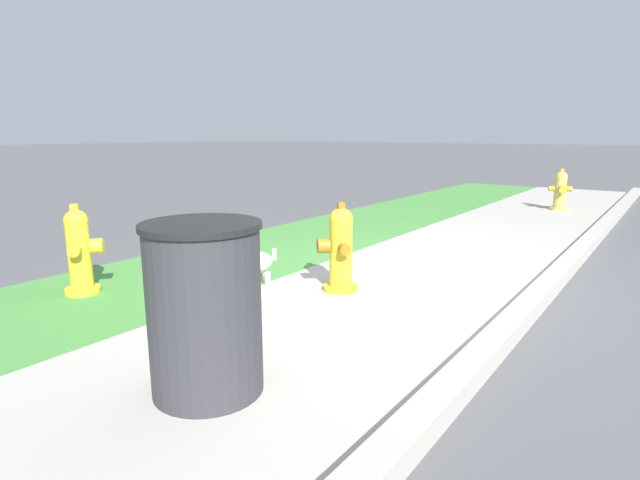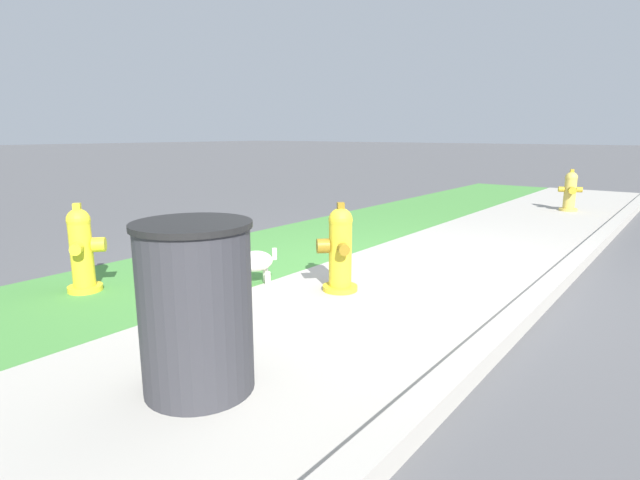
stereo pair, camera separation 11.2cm
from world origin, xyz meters
TOP-DOWN VIEW (x-y plane):
  - ground_plane at (0.00, 0.00)m, footprint 120.00×120.00m
  - sidewalk_pavement at (0.00, 0.00)m, footprint 18.00×1.97m
  - grass_verge at (0.00, 1.85)m, footprint 18.00×1.74m
  - street_curb at (0.00, -1.06)m, footprint 18.00×0.16m
  - fire_hydrant_far_end at (-0.60, 0.35)m, footprint 0.34×0.34m
  - fire_hydrant_mid_block at (-1.89, 2.02)m, footprint 0.33×0.33m
  - fire_hydrant_at_driveway at (5.28, -0.19)m, footprint 0.34×0.37m
  - small_white_dog at (-0.94, 1.05)m, footprint 0.41×0.35m
  - trash_bin at (-2.37, -0.03)m, footprint 0.58×0.58m

SIDE VIEW (x-z plane):
  - ground_plane at x=0.00m, z-range 0.00..0.00m
  - grass_verge at x=0.00m, z-range 0.00..0.01m
  - sidewalk_pavement at x=0.00m, z-range 0.00..0.01m
  - street_curb at x=0.00m, z-range 0.00..0.12m
  - small_white_dog at x=-0.94m, z-range 0.02..0.40m
  - fire_hydrant_at_driveway at x=5.28m, z-range -0.02..0.69m
  - fire_hydrant_mid_block at x=-1.89m, z-range -0.01..0.72m
  - fire_hydrant_far_end at x=-0.60m, z-range -0.01..0.73m
  - trash_bin at x=-2.37m, z-range 0.00..0.88m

